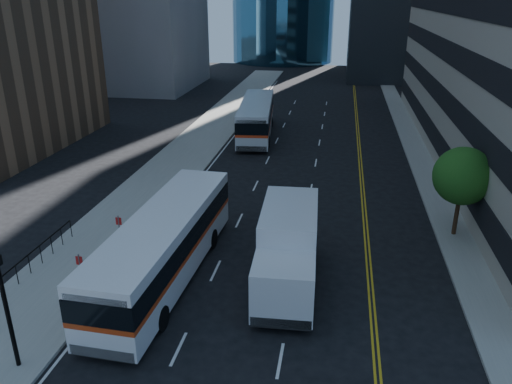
% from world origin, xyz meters
% --- Properties ---
extents(ground, '(160.00, 160.00, 0.00)m').
position_xyz_m(ground, '(0.00, 0.00, 0.00)').
color(ground, black).
rests_on(ground, ground).
extents(sidewalk_west, '(5.00, 90.00, 0.15)m').
position_xyz_m(sidewalk_west, '(-10.50, 25.00, 0.07)').
color(sidewalk_west, gray).
rests_on(sidewalk_west, ground).
extents(sidewalk_east, '(2.00, 90.00, 0.15)m').
position_xyz_m(sidewalk_east, '(9.00, 25.00, 0.07)').
color(sidewalk_east, gray).
rests_on(sidewalk_east, ground).
extents(street_tree, '(3.20, 3.20, 5.10)m').
position_xyz_m(street_tree, '(9.00, 8.00, 3.64)').
color(street_tree, '#332114').
rests_on(street_tree, sidewalk_east).
extents(lamp_post, '(0.28, 0.28, 4.56)m').
position_xyz_m(lamp_post, '(-9.00, -6.00, 2.72)').
color(lamp_post, black).
rests_on(lamp_post, sidewalk_west).
extents(bus_front, '(3.34, 12.96, 3.32)m').
position_xyz_m(bus_front, '(-5.67, 0.97, 1.81)').
color(bus_front, white).
rests_on(bus_front, ground).
extents(bus_rear, '(4.12, 13.17, 3.34)m').
position_xyz_m(bus_rear, '(-5.69, 27.44, 1.82)').
color(bus_rear, silver).
rests_on(bus_rear, ground).
extents(box_truck, '(2.91, 7.62, 3.60)m').
position_xyz_m(box_truck, '(0.16, 1.32, 1.90)').
color(box_truck, silver).
rests_on(box_truck, ground).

